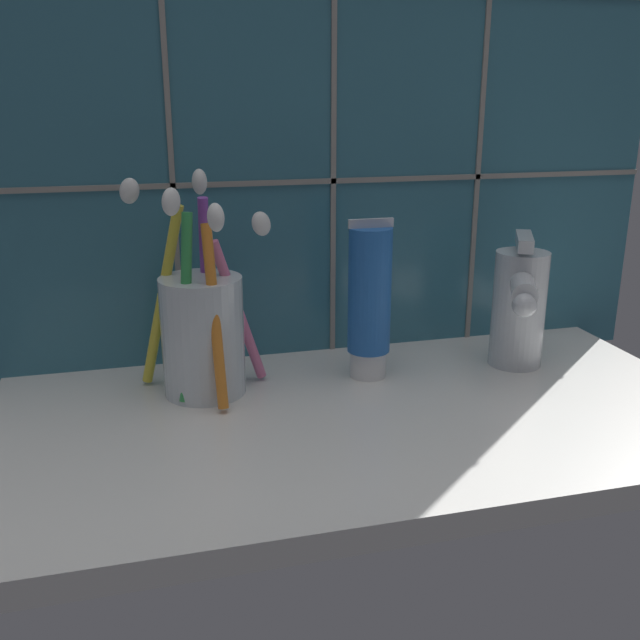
% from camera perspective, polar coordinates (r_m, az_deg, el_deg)
% --- Properties ---
extents(sink_counter, '(0.61, 0.32, 0.02)m').
position_cam_1_polar(sink_counter, '(0.60, 3.52, -8.14)').
color(sink_counter, silver).
rests_on(sink_counter, ground).
extents(tile_wall_backsplash, '(0.71, 0.02, 0.51)m').
position_cam_1_polar(tile_wall_backsplash, '(0.70, -0.34, 16.06)').
color(tile_wall_backsplash, '#336B7F').
rests_on(tile_wall_backsplash, ground).
extents(toothbrush_cup, '(0.13, 0.10, 0.19)m').
position_cam_1_polar(toothbrush_cup, '(0.62, -9.39, -0.62)').
color(toothbrush_cup, silver).
rests_on(toothbrush_cup, sink_counter).
extents(toothpaste_tube, '(0.04, 0.04, 0.15)m').
position_cam_1_polar(toothpaste_tube, '(0.65, 3.97, 1.58)').
color(toothpaste_tube, white).
rests_on(toothpaste_tube, sink_counter).
extents(sink_faucet, '(0.07, 0.10, 0.13)m').
position_cam_1_polar(sink_faucet, '(0.70, 15.65, 1.19)').
color(sink_faucet, silver).
rests_on(sink_faucet, sink_counter).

